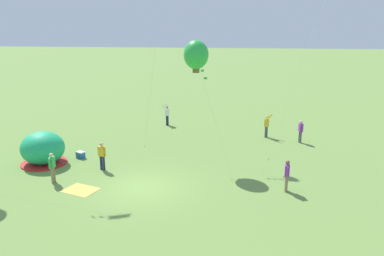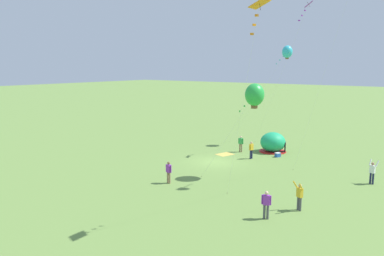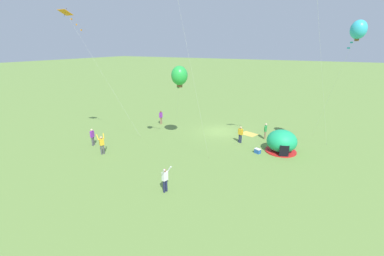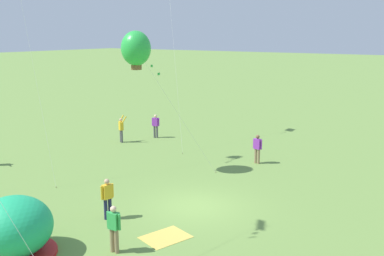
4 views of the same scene
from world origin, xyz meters
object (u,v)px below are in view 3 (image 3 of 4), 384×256
at_px(person_near_tent, 165,179).
at_px(person_with_toddler, 161,117).
at_px(person_center_field, 265,130).
at_px(kite_green, 179,76).
at_px(kite_orange, 69,17).
at_px(cooler_box, 258,151).
at_px(popup_tent, 282,142).
at_px(kite_cyan, 359,30).
at_px(person_watching_sky, 102,144).
at_px(person_strolling, 240,134).
at_px(person_far_back, 92,136).

height_order(person_near_tent, person_with_toddler, person_near_tent).
bearing_deg(person_center_field, person_with_toddler, 3.01).
xyz_separation_m(kite_green, kite_orange, (8.61, 4.38, 5.06)).
xyz_separation_m(cooler_box, kite_green, (7.56, 1.06, 6.52)).
bearing_deg(person_near_tent, kite_green, -66.05).
distance_m(popup_tent, kite_cyan, 10.55).
xyz_separation_m(person_with_toddler, kite_green, (-5.40, 4.45, 5.77)).
relative_size(person_watching_sky, kite_green, 0.25).
bearing_deg(person_strolling, person_far_back, 30.69).
distance_m(person_far_back, person_near_tent, 11.58).
bearing_deg(kite_cyan, person_near_tent, 48.29).
bearing_deg(cooler_box, person_near_tent, 67.57).
xyz_separation_m(person_watching_sky, kite_cyan, (-18.65, -8.77, 9.56)).
bearing_deg(cooler_box, kite_cyan, -162.40).
height_order(person_strolling, kite_green, kite_green).
xyz_separation_m(popup_tent, person_center_field, (2.08, -2.70, -0.03)).
xyz_separation_m(person_strolling, kite_green, (5.32, 2.87, 5.77)).
height_order(person_far_back, person_watching_sky, person_watching_sky).
relative_size(cooler_box, person_with_toddler, 0.37).
xyz_separation_m(cooler_box, kite_orange, (16.18, 5.44, 11.57)).
height_order(popup_tent, person_center_field, popup_tent).
relative_size(cooler_box, person_center_field, 0.37).
xyz_separation_m(popup_tent, person_with_toddler, (14.79, -2.03, -0.03)).
bearing_deg(person_strolling, cooler_box, 141.05).
distance_m(popup_tent, person_with_toddler, 14.93).
xyz_separation_m(kite_green, kite_cyan, (-13.82, -3.04, 3.82)).
xyz_separation_m(person_with_toddler, kite_cyan, (-19.22, 1.41, 9.59)).
xyz_separation_m(popup_tent, cooler_box, (1.82, 1.36, -0.78)).
bearing_deg(cooler_box, person_with_toddler, -14.68).
bearing_deg(person_far_back, person_strolling, -149.31).
bearing_deg(person_with_toddler, person_watching_sky, 93.22).
height_order(popup_tent, person_with_toddler, popup_tent).
bearing_deg(kite_cyan, person_watching_sky, 25.17).
bearing_deg(popup_tent, kite_cyan, -172.00).
bearing_deg(person_watching_sky, person_far_back, -24.59).
distance_m(popup_tent, person_near_tent, 12.16).
bearing_deg(person_strolling, kite_cyan, -178.84).
distance_m(cooler_box, kite_green, 10.04).
bearing_deg(kite_orange, cooler_box, -161.41).
height_order(cooler_box, person_strolling, person_strolling).
bearing_deg(kite_green, person_watching_sky, 49.83).
height_order(person_with_toddler, kite_cyan, kite_cyan).
bearing_deg(popup_tent, kite_orange, 20.70).
bearing_deg(kite_cyan, kite_orange, 18.31).
distance_m(person_strolling, person_center_field, 3.00).
bearing_deg(person_with_toddler, person_center_field, -176.99).
bearing_deg(person_with_toddler, kite_cyan, 175.80).
distance_m(popup_tent, person_watching_sky, 16.39).
bearing_deg(kite_orange, person_center_field, -149.16).
xyz_separation_m(person_center_field, kite_green, (7.31, 5.12, 5.77)).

